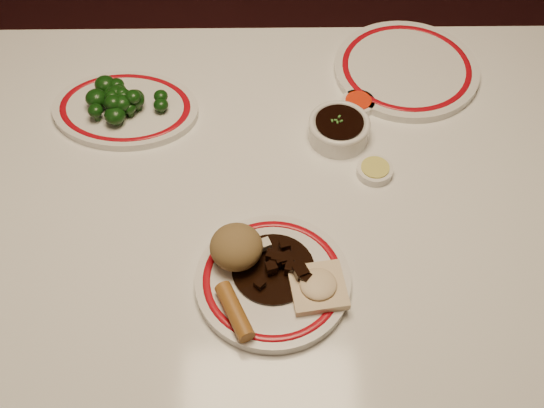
{
  "coord_description": "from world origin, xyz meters",
  "views": [
    {
      "loc": [
        -0.0,
        -0.73,
        1.68
      ],
      "look_at": [
        0.0,
        -0.06,
        0.8
      ],
      "focal_mm": 45.0,
      "sensor_mm": 36.0,
      "label": 1
    }
  ],
  "objects_px": {
    "broccoli_plate": "(125,109)",
    "soy_bowl": "(339,130)",
    "spring_roll": "(235,311)",
    "fried_wonton": "(318,286)",
    "stirfry_heap": "(277,266)",
    "broccoli_pile": "(120,99)",
    "dining_table": "(269,224)",
    "main_plate": "(273,281)",
    "rice_mound": "(236,247)"
  },
  "relations": [
    {
      "from": "broccoli_plate",
      "to": "main_plate",
      "type": "bearing_deg",
      "value": -54.22
    },
    {
      "from": "dining_table",
      "to": "stirfry_heap",
      "type": "bearing_deg",
      "value": -85.97
    },
    {
      "from": "main_plate",
      "to": "soy_bowl",
      "type": "distance_m",
      "value": 0.34
    },
    {
      "from": "dining_table",
      "to": "stirfry_heap",
      "type": "distance_m",
      "value": 0.2
    },
    {
      "from": "main_plate",
      "to": "stirfry_heap",
      "type": "height_order",
      "value": "stirfry_heap"
    },
    {
      "from": "fried_wonton",
      "to": "broccoli_pile",
      "type": "bearing_deg",
      "value": 131.12
    },
    {
      "from": "main_plate",
      "to": "dining_table",
      "type": "bearing_deg",
      "value": 91.54
    },
    {
      "from": "spring_roll",
      "to": "stirfry_heap",
      "type": "xyz_separation_m",
      "value": [
        0.06,
        0.08,
        -0.0
      ]
    },
    {
      "from": "soy_bowl",
      "to": "spring_roll",
      "type": "bearing_deg",
      "value": -115.77
    },
    {
      "from": "fried_wonton",
      "to": "soy_bowl",
      "type": "height_order",
      "value": "same"
    },
    {
      "from": "main_plate",
      "to": "broccoli_plate",
      "type": "bearing_deg",
      "value": 125.78
    },
    {
      "from": "spring_roll",
      "to": "main_plate",
      "type": "bearing_deg",
      "value": 24.03
    },
    {
      "from": "dining_table",
      "to": "fried_wonton",
      "type": "height_order",
      "value": "fried_wonton"
    },
    {
      "from": "fried_wonton",
      "to": "rice_mound",
      "type": "bearing_deg",
      "value": 154.33
    },
    {
      "from": "main_plate",
      "to": "broccoli_pile",
      "type": "xyz_separation_m",
      "value": [
        -0.28,
        0.38,
        0.03
      ]
    },
    {
      "from": "fried_wonton",
      "to": "soy_bowl",
      "type": "xyz_separation_m",
      "value": [
        0.06,
        0.33,
        -0.01
      ]
    },
    {
      "from": "spring_roll",
      "to": "soy_bowl",
      "type": "relative_size",
      "value": 0.86
    },
    {
      "from": "dining_table",
      "to": "broccoli_plate",
      "type": "xyz_separation_m",
      "value": [
        -0.27,
        0.2,
        0.1
      ]
    },
    {
      "from": "fried_wonton",
      "to": "stirfry_heap",
      "type": "height_order",
      "value": "stirfry_heap"
    },
    {
      "from": "rice_mound",
      "to": "fried_wonton",
      "type": "xyz_separation_m",
      "value": [
        0.12,
        -0.06,
        -0.02
      ]
    },
    {
      "from": "main_plate",
      "to": "broccoli_plate",
      "type": "height_order",
      "value": "main_plate"
    },
    {
      "from": "spring_roll",
      "to": "fried_wonton",
      "type": "distance_m",
      "value": 0.13
    },
    {
      "from": "rice_mound",
      "to": "main_plate",
      "type": "bearing_deg",
      "value": -34.33
    },
    {
      "from": "spring_roll",
      "to": "fried_wonton",
      "type": "bearing_deg",
      "value": -5.39
    },
    {
      "from": "dining_table",
      "to": "rice_mound",
      "type": "bearing_deg",
      "value": -109.67
    },
    {
      "from": "spring_roll",
      "to": "broccoli_pile",
      "type": "height_order",
      "value": "broccoli_pile"
    },
    {
      "from": "rice_mound",
      "to": "broccoli_plate",
      "type": "xyz_separation_m",
      "value": [
        -0.22,
        0.34,
        -0.04
      ]
    },
    {
      "from": "broccoli_plate",
      "to": "soy_bowl",
      "type": "relative_size",
      "value": 2.69
    },
    {
      "from": "fried_wonton",
      "to": "broccoli_plate",
      "type": "xyz_separation_m",
      "value": [
        -0.34,
        0.4,
        -0.02
      ]
    },
    {
      "from": "broccoli_plate",
      "to": "soy_bowl",
      "type": "height_order",
      "value": "soy_bowl"
    },
    {
      "from": "main_plate",
      "to": "soy_bowl",
      "type": "relative_size",
      "value": 2.85
    },
    {
      "from": "main_plate",
      "to": "soy_bowl",
      "type": "xyz_separation_m",
      "value": [
        0.12,
        0.31,
        0.01
      ]
    },
    {
      "from": "fried_wonton",
      "to": "stirfry_heap",
      "type": "bearing_deg",
      "value": 148.58
    },
    {
      "from": "spring_roll",
      "to": "broccoli_plate",
      "type": "xyz_separation_m",
      "value": [
        -0.22,
        0.45,
        -0.02
      ]
    },
    {
      "from": "spring_roll",
      "to": "broccoli_pile",
      "type": "bearing_deg",
      "value": 92.5
    },
    {
      "from": "rice_mound",
      "to": "stirfry_heap",
      "type": "height_order",
      "value": "rice_mound"
    },
    {
      "from": "stirfry_heap",
      "to": "broccoli_pile",
      "type": "bearing_deg",
      "value": 128.43
    },
    {
      "from": "stirfry_heap",
      "to": "broccoli_pile",
      "type": "height_order",
      "value": "broccoli_pile"
    },
    {
      "from": "main_plate",
      "to": "fried_wonton",
      "type": "bearing_deg",
      "value": -17.43
    },
    {
      "from": "rice_mound",
      "to": "spring_roll",
      "type": "xyz_separation_m",
      "value": [
        -0.0,
        -0.1,
        -0.02
      ]
    },
    {
      "from": "spring_roll",
      "to": "broccoli_pile",
      "type": "relative_size",
      "value": 0.61
    },
    {
      "from": "stirfry_heap",
      "to": "dining_table",
      "type": "bearing_deg",
      "value": 94.03
    },
    {
      "from": "spring_roll",
      "to": "stirfry_heap",
      "type": "relative_size",
      "value": 0.73
    },
    {
      "from": "fried_wonton",
      "to": "stirfry_heap",
      "type": "xyz_separation_m",
      "value": [
        -0.06,
        0.04,
        -0.0
      ]
    },
    {
      "from": "dining_table",
      "to": "soy_bowl",
      "type": "xyz_separation_m",
      "value": [
        0.13,
        0.13,
        0.11
      ]
    },
    {
      "from": "fried_wonton",
      "to": "broccoli_pile",
      "type": "relative_size",
      "value": 0.61
    },
    {
      "from": "stirfry_heap",
      "to": "broccoli_plate",
      "type": "height_order",
      "value": "stirfry_heap"
    },
    {
      "from": "rice_mound",
      "to": "spring_roll",
      "type": "distance_m",
      "value": 0.1
    },
    {
      "from": "main_plate",
      "to": "stirfry_heap",
      "type": "distance_m",
      "value": 0.02
    },
    {
      "from": "main_plate",
      "to": "fried_wonton",
      "type": "height_order",
      "value": "fried_wonton"
    }
  ]
}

